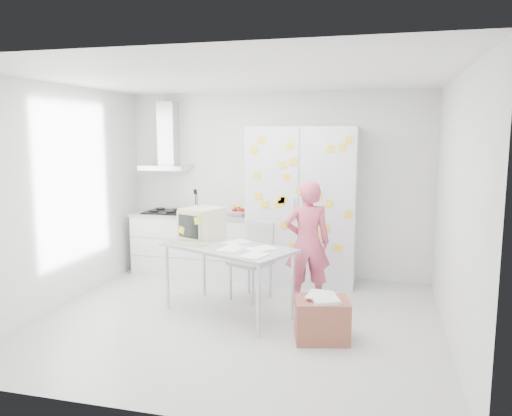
% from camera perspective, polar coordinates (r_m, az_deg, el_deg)
% --- Properties ---
extents(floor, '(4.50, 4.00, 0.02)m').
position_cam_1_polar(floor, '(5.83, -2.04, -12.79)').
color(floor, silver).
rests_on(floor, ground).
extents(walls, '(4.52, 4.01, 2.70)m').
position_cam_1_polar(walls, '(6.17, -0.21, 1.47)').
color(walls, white).
rests_on(walls, ground).
extents(ceiling, '(4.50, 4.00, 0.02)m').
position_cam_1_polar(ceiling, '(5.46, -2.19, 14.74)').
color(ceiling, white).
rests_on(ceiling, walls).
extents(counter_run, '(1.84, 0.63, 1.28)m').
position_cam_1_polar(counter_run, '(7.61, -7.11, -3.96)').
color(counter_run, white).
rests_on(counter_run, ground).
extents(range_hood, '(0.70, 0.48, 1.01)m').
position_cam_1_polar(range_hood, '(7.73, -10.08, 7.28)').
color(range_hood, silver).
rests_on(range_hood, walls).
extents(tall_cabinet, '(1.50, 0.68, 2.20)m').
position_cam_1_polar(tall_cabinet, '(7.04, 5.30, 0.26)').
color(tall_cabinet, silver).
rests_on(tall_cabinet, ground).
extents(person, '(0.65, 0.51, 1.55)m').
position_cam_1_polar(person, '(6.17, 5.90, -4.00)').
color(person, '#D5526E').
rests_on(person, ground).
extents(desk, '(1.70, 1.31, 1.21)m').
position_cam_1_polar(desk, '(6.00, -5.20, -2.96)').
color(desk, '#AEB2BA').
rests_on(desk, ground).
extents(chair, '(0.59, 0.59, 0.99)m').
position_cam_1_polar(chair, '(6.42, -0.16, -5.43)').
color(chair, '#B0B0AE').
rests_on(chair, ground).
extents(cardboard_box, '(0.62, 0.54, 0.47)m').
position_cam_1_polar(cardboard_box, '(5.28, 7.55, -12.45)').
color(cardboard_box, '#9C5843').
rests_on(cardboard_box, ground).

